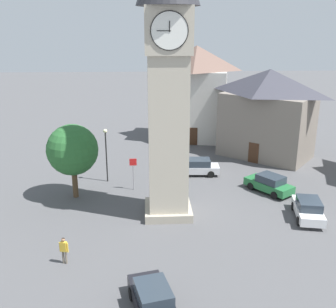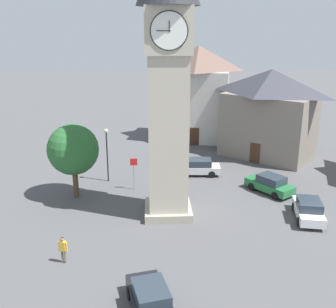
{
  "view_description": "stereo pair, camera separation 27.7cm",
  "coord_description": "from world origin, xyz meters",
  "px_view_note": "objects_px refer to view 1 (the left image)",
  "views": [
    {
      "loc": [
        1.49,
        26.76,
        13.3
      ],
      "look_at": [
        0.0,
        0.0,
        4.69
      ],
      "focal_mm": 42.18,
      "sensor_mm": 36.0,
      "label": 1
    },
    {
      "loc": [
        1.22,
        26.77,
        13.3
      ],
      "look_at": [
        0.0,
        0.0,
        4.69
      ],
      "focal_mm": 42.18,
      "sensor_mm": 36.0,
      "label": 2
    }
  ],
  "objects_px": {
    "building_hall_far": "(267,113)",
    "road_sign": "(133,169)",
    "clock_tower": "(168,45)",
    "car_white_side": "(269,184)",
    "car_silver_kerb": "(308,209)",
    "tree": "(72,150)",
    "car_blue_kerb": "(198,167)",
    "car_red_corner": "(153,299)",
    "lamp_post": "(106,147)",
    "pedestrian": "(64,248)",
    "building_terrace_right": "(196,92)"
  },
  "relations": [
    {
      "from": "building_hall_far",
      "to": "road_sign",
      "type": "distance_m",
      "value": 16.6
    },
    {
      "from": "clock_tower",
      "to": "car_white_side",
      "type": "xyz_separation_m",
      "value": [
        -8.75,
        -3.58,
        -11.46
      ]
    },
    {
      "from": "clock_tower",
      "to": "car_silver_kerb",
      "type": "relative_size",
      "value": 4.77
    },
    {
      "from": "tree",
      "to": "building_hall_far",
      "type": "bearing_deg",
      "value": -152.13
    },
    {
      "from": "car_silver_kerb",
      "to": "tree",
      "type": "xyz_separation_m",
      "value": [
        17.53,
        -4.83,
        3.27
      ]
    },
    {
      "from": "tree",
      "to": "road_sign",
      "type": "xyz_separation_m",
      "value": [
        -4.72,
        -1.25,
        -2.13
      ]
    },
    {
      "from": "car_blue_kerb",
      "to": "car_silver_kerb",
      "type": "bearing_deg",
      "value": 126.16
    },
    {
      "from": "car_red_corner",
      "to": "lamp_post",
      "type": "bearing_deg",
      "value": -77.86
    },
    {
      "from": "clock_tower",
      "to": "road_sign",
      "type": "distance_m",
      "value": 11.67
    },
    {
      "from": "car_silver_kerb",
      "to": "lamp_post",
      "type": "height_order",
      "value": "lamp_post"
    },
    {
      "from": "pedestrian",
      "to": "car_silver_kerb",
      "type": "bearing_deg",
      "value": -163.63
    },
    {
      "from": "clock_tower",
      "to": "car_white_side",
      "type": "height_order",
      "value": "clock_tower"
    },
    {
      "from": "car_red_corner",
      "to": "pedestrian",
      "type": "xyz_separation_m",
      "value": [
        5.11,
        -4.51,
        0.25
      ]
    },
    {
      "from": "pedestrian",
      "to": "road_sign",
      "type": "xyz_separation_m",
      "value": [
        -3.76,
        -10.95,
        0.89
      ]
    },
    {
      "from": "clock_tower",
      "to": "road_sign",
      "type": "height_order",
      "value": "clock_tower"
    },
    {
      "from": "clock_tower",
      "to": "tree",
      "type": "bearing_deg",
      "value": -25.22
    },
    {
      "from": "car_silver_kerb",
      "to": "car_red_corner",
      "type": "bearing_deg",
      "value": 39.3
    },
    {
      "from": "pedestrian",
      "to": "building_terrace_right",
      "type": "height_order",
      "value": "building_terrace_right"
    },
    {
      "from": "building_terrace_right",
      "to": "pedestrian",
      "type": "bearing_deg",
      "value": 67.93
    },
    {
      "from": "building_hall_far",
      "to": "pedestrian",
      "type": "bearing_deg",
      "value": 47.89
    },
    {
      "from": "lamp_post",
      "to": "road_sign",
      "type": "distance_m",
      "value": 3.48
    },
    {
      "from": "building_hall_far",
      "to": "tree",
      "type": "bearing_deg",
      "value": 27.87
    },
    {
      "from": "building_hall_far",
      "to": "road_sign",
      "type": "xyz_separation_m",
      "value": [
        13.91,
        8.6,
        -2.83
      ]
    },
    {
      "from": "building_hall_far",
      "to": "car_white_side",
      "type": "bearing_deg",
      "value": 75.79
    },
    {
      "from": "clock_tower",
      "to": "car_red_corner",
      "type": "height_order",
      "value": "clock_tower"
    },
    {
      "from": "car_red_corner",
      "to": "lamp_post",
      "type": "xyz_separation_m",
      "value": [
        3.77,
        -17.54,
        2.51
      ]
    },
    {
      "from": "pedestrian",
      "to": "lamp_post",
      "type": "height_order",
      "value": "lamp_post"
    },
    {
      "from": "tree",
      "to": "building_hall_far",
      "type": "relative_size",
      "value": 0.55
    },
    {
      "from": "clock_tower",
      "to": "tree",
      "type": "distance_m",
      "value": 11.58
    },
    {
      "from": "car_silver_kerb",
      "to": "lamp_post",
      "type": "bearing_deg",
      "value": -28.18
    },
    {
      "from": "car_silver_kerb",
      "to": "building_terrace_right",
      "type": "relative_size",
      "value": 0.39
    },
    {
      "from": "car_white_side",
      "to": "building_terrace_right",
      "type": "xyz_separation_m",
      "value": [
        4.15,
        -17.46,
        4.99
      ]
    },
    {
      "from": "clock_tower",
      "to": "road_sign",
      "type": "xyz_separation_m",
      "value": [
        2.69,
        -4.74,
        -10.32
      ]
    },
    {
      "from": "car_silver_kerb",
      "to": "road_sign",
      "type": "height_order",
      "value": "road_sign"
    },
    {
      "from": "tree",
      "to": "building_hall_far",
      "type": "distance_m",
      "value": 21.08
    },
    {
      "from": "car_red_corner",
      "to": "lamp_post",
      "type": "relative_size",
      "value": 0.9
    },
    {
      "from": "building_hall_far",
      "to": "lamp_post",
      "type": "distance_m",
      "value": 17.65
    },
    {
      "from": "car_blue_kerb",
      "to": "building_hall_far",
      "type": "relative_size",
      "value": 0.38
    },
    {
      "from": "car_silver_kerb",
      "to": "building_hall_far",
      "type": "height_order",
      "value": "building_hall_far"
    },
    {
      "from": "building_terrace_right",
      "to": "car_blue_kerb",
      "type": "bearing_deg",
      "value": 84.03
    },
    {
      "from": "lamp_post",
      "to": "road_sign",
      "type": "xyz_separation_m",
      "value": [
        -2.43,
        2.08,
        -1.37
      ]
    },
    {
      "from": "car_white_side",
      "to": "tree",
      "type": "bearing_deg",
      "value": 0.32
    },
    {
      "from": "clock_tower",
      "to": "pedestrian",
      "type": "distance_m",
      "value": 14.35
    },
    {
      "from": "building_terrace_right",
      "to": "lamp_post",
      "type": "distance_m",
      "value": 17.4
    },
    {
      "from": "tree",
      "to": "road_sign",
      "type": "bearing_deg",
      "value": -165.16
    },
    {
      "from": "building_hall_far",
      "to": "car_red_corner",
      "type": "bearing_deg",
      "value": 62.43
    },
    {
      "from": "clock_tower",
      "to": "building_hall_far",
      "type": "distance_m",
      "value": 18.97
    },
    {
      "from": "clock_tower",
      "to": "car_silver_kerb",
      "type": "distance_m",
      "value": 15.35
    },
    {
      "from": "car_silver_kerb",
      "to": "pedestrian",
      "type": "height_order",
      "value": "pedestrian"
    },
    {
      "from": "clock_tower",
      "to": "car_blue_kerb",
      "type": "bearing_deg",
      "value": -111.93
    }
  ]
}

